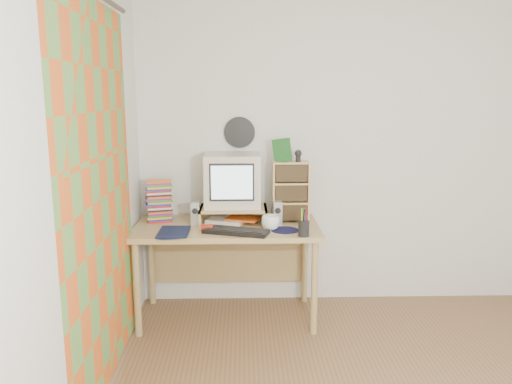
{
  "coord_description": "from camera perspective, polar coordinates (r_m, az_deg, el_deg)",
  "views": [
    {
      "loc": [
        -0.9,
        -2.3,
        1.74
      ],
      "look_at": [
        -0.81,
        1.33,
        1.02
      ],
      "focal_mm": 35.0,
      "sensor_mm": 36.0,
      "label": 1
    }
  ],
  "objects": [
    {
      "name": "game_box",
      "position": [
        3.82,
        3.0,
        4.79
      ],
      "size": [
        0.14,
        0.07,
        0.18
      ],
      "primitive_type": "cube",
      "rotation": [
        0.0,
        0.0,
        -0.29
      ],
      "color": "#195720",
      "rests_on": "cd_rack"
    },
    {
      "name": "mug",
      "position": [
        3.68,
        1.68,
        -3.53
      ],
      "size": [
        0.15,
        0.15,
        0.11
      ],
      "primitive_type": "imported",
      "rotation": [
        0.0,
        0.0,
        0.14
      ],
      "color": "white",
      "rests_on": "desk"
    },
    {
      "name": "pen_cup",
      "position": [
        3.52,
        5.48,
        -3.82
      ],
      "size": [
        0.1,
        0.1,
        0.16
      ],
      "primitive_type": null,
      "rotation": [
        0.0,
        0.0,
        0.32
      ],
      "color": "black",
      "rests_on": "desk"
    },
    {
      "name": "wall_disc",
      "position": [
        4.05,
        -1.9,
        6.82
      ],
      "size": [
        0.25,
        0.02,
        0.25
      ],
      "primitive_type": "cylinder",
      "rotation": [
        1.57,
        0.0,
        0.0
      ],
      "color": "black",
      "rests_on": "back_wall"
    },
    {
      "name": "dvd_stack",
      "position": [
        3.98,
        -11.01,
        -1.41
      ],
      "size": [
        0.22,
        0.18,
        0.27
      ],
      "primitive_type": null,
      "rotation": [
        0.0,
        0.0,
        0.25
      ],
      "color": "brown",
      "rests_on": "desk"
    },
    {
      "name": "curtain",
      "position": [
        2.96,
        -17.32,
        -0.8
      ],
      "size": [
        0.0,
        2.2,
        2.2
      ],
      "primitive_type": "plane",
      "rotation": [
        1.57,
        0.0,
        1.57
      ],
      "color": "#D85A1E",
      "rests_on": "left_wall"
    },
    {
      "name": "left_wall",
      "position": [
        2.5,
        -21.27,
        -0.84
      ],
      "size": [
        0.0,
        3.5,
        3.5
      ],
      "primitive_type": "plane",
      "rotation": [
        1.57,
        0.0,
        1.57
      ],
      "color": "white",
      "rests_on": "floor"
    },
    {
      "name": "diary",
      "position": [
        3.64,
        -11.06,
        -4.34
      ],
      "size": [
        0.26,
        0.2,
        0.05
      ],
      "primitive_type": "imported",
      "rotation": [
        0.0,
        0.0,
        -0.0
      ],
      "color": "#0E1736",
      "rests_on": "desk"
    },
    {
      "name": "red_box",
      "position": [
        3.66,
        -5.62,
        -4.18
      ],
      "size": [
        0.09,
        0.06,
        0.04
      ],
      "primitive_type": "cube",
      "rotation": [
        0.0,
        0.0,
        0.06
      ],
      "color": "red",
      "rests_on": "desk"
    },
    {
      "name": "crt_monitor",
      "position": [
        3.89,
        -2.73,
        1.36
      ],
      "size": [
        0.43,
        0.43,
        0.41
      ],
      "primitive_type": "cube",
      "rotation": [
        0.0,
        0.0,
        0.01
      ],
      "color": "beige",
      "rests_on": "monitor_riser"
    },
    {
      "name": "monitor_riser",
      "position": [
        3.89,
        -2.61,
        -2.11
      ],
      "size": [
        0.52,
        0.3,
        0.12
      ],
      "color": "tan",
      "rests_on": "desk"
    },
    {
      "name": "keyboard",
      "position": [
        3.59,
        -2.29,
        -4.51
      ],
      "size": [
        0.49,
        0.29,
        0.03
      ],
      "primitive_type": "cube",
      "rotation": [
        0.0,
        0.0,
        -0.32
      ],
      "color": "black",
      "rests_on": "desk"
    },
    {
      "name": "webcam",
      "position": [
        3.82,
        4.84,
        4.14
      ],
      "size": [
        0.06,
        0.06,
        0.09
      ],
      "primitive_type": null,
      "rotation": [
        0.0,
        0.0,
        0.08
      ],
      "color": "black",
      "rests_on": "cd_rack"
    },
    {
      "name": "mousepad",
      "position": [
        3.68,
        3.31,
        -4.37
      ],
      "size": [
        0.25,
        0.25,
        0.0
      ],
      "primitive_type": "cylinder",
      "rotation": [
        0.0,
        0.0,
        0.23
      ],
      "color": "black",
      "rests_on": "desk"
    },
    {
      "name": "back_wall",
      "position": [
        4.18,
        11.0,
        4.29
      ],
      "size": [
        3.5,
        0.0,
        3.5
      ],
      "primitive_type": "plane",
      "rotation": [
        1.57,
        0.0,
        0.0
      ],
      "color": "white",
      "rests_on": "floor"
    },
    {
      "name": "desk",
      "position": [
        3.91,
        -3.32,
        -5.49
      ],
      "size": [
        1.4,
        0.7,
        0.75
      ],
      "color": "tan",
      "rests_on": "floor"
    },
    {
      "name": "speaker_right",
      "position": [
        3.82,
        2.47,
        -2.4
      ],
      "size": [
        0.07,
        0.07,
        0.18
      ],
      "primitive_type": "cube",
      "rotation": [
        0.0,
        0.0,
        0.09
      ],
      "color": "#B0AFB4",
      "rests_on": "desk"
    },
    {
      "name": "papers",
      "position": [
        3.91,
        -2.64,
        -3.18
      ],
      "size": [
        0.34,
        0.29,
        0.04
      ],
      "primitive_type": null,
      "rotation": [
        0.0,
        0.0,
        -0.35
      ],
      "color": "white",
      "rests_on": "desk"
    },
    {
      "name": "cd_rack",
      "position": [
        3.9,
        3.96,
        0.06
      ],
      "size": [
        0.29,
        0.16,
        0.47
      ],
      "primitive_type": "cube",
      "rotation": [
        0.0,
        0.0,
        0.02
      ],
      "color": "tan",
      "rests_on": "desk"
    },
    {
      "name": "speaker_left",
      "position": [
        3.84,
        -6.94,
        -2.44
      ],
      "size": [
        0.07,
        0.07,
        0.18
      ],
      "primitive_type": "cube",
      "rotation": [
        0.0,
        0.0,
        0.0
      ],
      "color": "#B0AFB4",
      "rests_on": "desk"
    }
  ]
}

